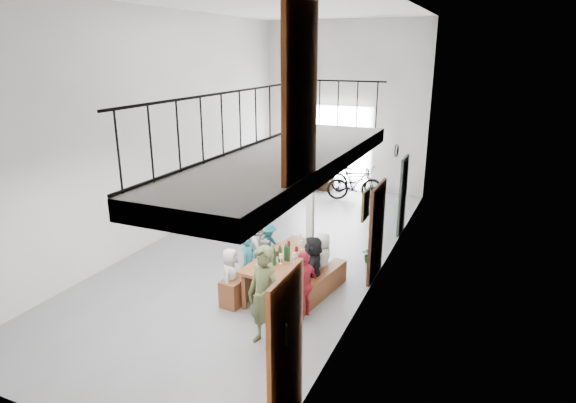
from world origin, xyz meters
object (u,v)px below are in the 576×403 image
at_px(serving_counter, 310,174).
at_px(side_bench, 214,207).
at_px(bench_inner, 259,274).
at_px(host_standing, 264,297).
at_px(tasting_table, 286,260).
at_px(oak_barrel, 254,187).
at_px(bicycle_near, 356,180).

bearing_deg(serving_counter, side_bench, -102.21).
distance_m(bench_inner, host_standing, 2.12).
xyz_separation_m(tasting_table, oak_barrel, (-3.38, 5.17, -0.25)).
xyz_separation_m(tasting_table, host_standing, (0.37, -1.68, 0.14)).
bearing_deg(tasting_table, bench_inner, 178.16).
bearing_deg(tasting_table, bicycle_near, 101.29).
relative_size(tasting_table, bicycle_near, 1.13).
height_order(tasting_table, bicycle_near, bicycle_near).
height_order(bench_inner, bicycle_near, bicycle_near).
bearing_deg(side_bench, serving_counter, 69.45).
distance_m(tasting_table, side_bench, 5.20).
distance_m(host_standing, bicycle_near, 8.86).
relative_size(serving_counter, bicycle_near, 0.90).
bearing_deg(bench_inner, side_bench, 138.23).
distance_m(tasting_table, bench_inner, 0.78).
xyz_separation_m(bench_inner, side_bench, (-3.18, 3.43, -0.01)).
bearing_deg(bench_inner, serving_counter, 108.62).
distance_m(tasting_table, bicycle_near, 7.14).
xyz_separation_m(tasting_table, bench_inner, (-0.63, 0.09, -0.45)).
xyz_separation_m(tasting_table, serving_counter, (-2.35, 7.40, -0.26)).
relative_size(host_standing, bicycle_near, 0.89).
distance_m(oak_barrel, bicycle_near, 3.38).
xyz_separation_m(serving_counter, bicycle_near, (1.72, -0.29, 0.05)).
distance_m(oak_barrel, host_standing, 7.82).
bearing_deg(serving_counter, tasting_table, -64.08).
xyz_separation_m(tasting_table, bicycle_near, (-0.62, 7.11, -0.21)).
height_order(serving_counter, bicycle_near, bicycle_near).
xyz_separation_m(serving_counter, host_standing, (2.72, -9.08, 0.39)).
bearing_deg(bicycle_near, serving_counter, 92.39).
distance_m(side_bench, host_standing, 6.69).
xyz_separation_m(side_bench, host_standing, (4.18, -5.20, 0.60)).
relative_size(tasting_table, host_standing, 1.27).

